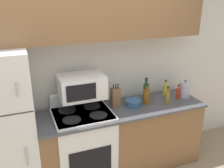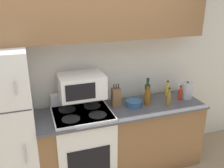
{
  "view_description": "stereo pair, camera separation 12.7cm",
  "coord_description": "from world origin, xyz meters",
  "views": [
    {
      "loc": [
        -0.8,
        -2.3,
        2.29
      ],
      "look_at": [
        0.21,
        0.26,
        1.25
      ],
      "focal_mm": 40.0,
      "sensor_mm": 36.0,
      "label": 1
    },
    {
      "loc": [
        -0.68,
        -2.34,
        2.29
      ],
      "look_at": [
        0.21,
        0.26,
        1.25
      ],
      "focal_mm": 40.0,
      "sensor_mm": 36.0,
      "label": 2
    }
  ],
  "objects": [
    {
      "name": "bottle_cooking_spray",
      "position": [
        1.09,
        0.46,
        0.99
      ],
      "size": [
        0.06,
        0.06,
        0.22
      ],
      "color": "gold",
      "rests_on": "lower_cabinets"
    },
    {
      "name": "upper_cabinets",
      "position": [
        0.0,
        0.46,
        2.03
      ],
      "size": [
        2.84,
        0.35,
        0.56
      ],
      "color": "brown",
      "rests_on": "refrigerator"
    },
    {
      "name": "kettle",
      "position": [
        1.3,
        0.31,
        1.01
      ],
      "size": [
        0.16,
        0.16,
        0.24
      ],
      "color": "#B7B7BC",
      "rests_on": "lower_cabinets"
    },
    {
      "name": "microwave",
      "position": [
        -0.13,
        0.37,
        1.24
      ],
      "size": [
        0.53,
        0.39,
        0.27
      ],
      "color": "white",
      "rests_on": "stove"
    },
    {
      "name": "bottle_whiskey",
      "position": [
        0.7,
        0.29,
        1.01
      ],
      "size": [
        0.08,
        0.08,
        0.28
      ],
      "color": "brown",
      "rests_on": "lower_cabinets"
    },
    {
      "name": "stove",
      "position": [
        -0.16,
        0.28,
        0.48
      ],
      "size": [
        0.69,
        0.61,
        1.1
      ],
      "color": "white",
      "rests_on": "ground_plane"
    },
    {
      "name": "bottle_vinegar",
      "position": [
        0.94,
        0.18,
        1.0
      ],
      "size": [
        0.06,
        0.06,
        0.24
      ],
      "color": "olive",
      "rests_on": "lower_cabinets"
    },
    {
      "name": "lower_cabinets",
      "position": [
        0.36,
        0.29,
        0.45
      ],
      "size": [
        2.13,
        0.63,
        0.9
      ],
      "color": "brown",
      "rests_on": "ground_plane"
    },
    {
      "name": "bottle_wine_green",
      "position": [
        0.77,
        0.44,
        1.02
      ],
      "size": [
        0.08,
        0.08,
        0.3
      ],
      "color": "#194C23",
      "rests_on": "lower_cabinets"
    },
    {
      "name": "refrigerator",
      "position": [
        -1.06,
        0.31,
        0.88
      ],
      "size": [
        0.71,
        0.65,
        1.75
      ],
      "color": "white",
      "rests_on": "ground_plane"
    },
    {
      "name": "knife_block",
      "position": [
        0.3,
        0.38,
        1.03
      ],
      "size": [
        0.11,
        0.09,
        0.3
      ],
      "color": "brown",
      "rests_on": "lower_cabinets"
    },
    {
      "name": "wall_back",
      "position": [
        0.0,
        0.66,
        1.27
      ],
      "size": [
        8.0,
        0.05,
        2.55
      ],
      "color": "silver",
      "rests_on": "ground_plane"
    },
    {
      "name": "bowl",
      "position": [
        0.51,
        0.3,
        0.95
      ],
      "size": [
        0.21,
        0.21,
        0.08
      ],
      "color": "#335B84",
      "rests_on": "lower_cabinets"
    },
    {
      "name": "bottle_hot_sauce",
      "position": [
        1.18,
        0.28,
        0.98
      ],
      "size": [
        0.05,
        0.05,
        0.2
      ],
      "color": "red",
      "rests_on": "lower_cabinets"
    }
  ]
}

